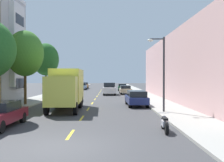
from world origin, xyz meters
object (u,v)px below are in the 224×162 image
Objects in this scene: street_lamp at (162,68)px; parked_sedan_teal at (73,89)px; parked_sedan_champagne at (125,90)px; parked_motorcycle at (165,124)px; street_tree_second at (25,54)px; delivery_box_truck at (67,87)px; street_tree_third at (46,60)px; parked_suv_silver at (59,92)px; parked_hatchback_sky at (82,86)px; parked_sedan_forest at (122,87)px; parked_wagon_navy at (136,98)px; parked_hatchback_orange at (85,85)px; moving_white_sedan at (109,89)px.

street_lamp is 1.27× the size of parked_sedan_teal.
parked_sedan_champagne is 2.20× the size of parked_motorcycle.
street_tree_second is 6.40m from delivery_box_truck.
street_tree_third is 18.27m from street_lamp.
parked_suv_silver is 1.06× the size of parked_sedan_champagne.
parked_motorcycle is (-1.18, -6.66, -3.13)m from street_lamp.
parked_sedan_forest is (8.82, -3.96, -0.01)m from parked_hatchback_sky.
parked_sedan_champagne is 17.79m from parked_wagon_navy.
parked_hatchback_sky is at bearing 85.17° from street_tree_third.
parked_wagon_navy reaches higher than parked_motorcycle.
parked_sedan_forest is (8.90, 22.05, -0.24)m from parked_suv_silver.
parked_wagon_navy is (10.87, -8.41, -4.29)m from street_tree_third.
parked_suv_silver is at bearing 131.59° from street_lamp.
parked_sedan_forest is (8.94, -10.14, -0.01)m from parked_hatchback_orange.
parked_wagon_navy is (0.02, -17.79, 0.05)m from parked_sedan_champagne.
parked_hatchback_orange reaches higher than parked_motorcycle.
moving_white_sedan is at bearing 62.56° from street_tree_second.
street_tree_second is 11.70m from parked_wagon_navy.
parked_hatchback_orange is 23.57m from moving_white_sedan.
parked_sedan_teal reaches higher than parked_motorcycle.
parked_suv_silver is 11.12m from parked_wagon_navy.
street_lamp is 1.22× the size of parked_wagon_navy.
parked_wagon_navy is at bearing -1.87° from street_tree_second.
street_lamp is at bearing -74.75° from parked_hatchback_sky.
parked_wagon_navy reaches higher than parked_sedan_forest.
parked_suv_silver and moving_white_sedan have the same top height.
street_tree_third is 1.48× the size of parked_wagon_navy.
street_lamp reaches higher than parked_hatchback_orange.
parked_sedan_forest is at bearing 68.03° from parked_suv_silver.
delivery_box_truck is 21.55m from parked_sedan_champagne.
parked_hatchback_sky is at bearing 105.25° from street_lamp.
delivery_box_truck is at bearing -101.27° from parked_sedan_forest.
parked_sedan_champagne is 0.94× the size of moving_white_sedan.
street_tree_third is 1.22× the size of street_lamp.
street_lamp is 5.87m from parked_wagon_navy.
moving_white_sedan is at bearing 43.34° from street_tree_third.
parked_hatchback_sky is at bearing 105.10° from parked_wagon_navy.
parked_wagon_navy is at bearing 91.38° from parked_motorcycle.
parked_suv_silver is 1.20× the size of parked_hatchback_orange.
street_tree_third is at bearing 112.28° from delivery_box_truck.
parked_hatchback_sky and parked_wagon_navy have the same top height.
parked_sedan_forest is (-1.45, 33.71, -2.80)m from street_lamp.
parked_hatchback_sky is 0.88× the size of parked_sedan_teal.
parked_sedan_champagne is (10.85, 9.39, -4.34)m from street_tree_third.
parked_hatchback_sky is 0.84× the size of parked_wagon_navy.
parked_wagon_navy is 16.37m from moving_white_sedan.
street_tree_third is 4.87m from parked_suv_silver.
parked_sedan_teal is at bearing 96.71° from delivery_box_truck.
parked_sedan_champagne is 0.95× the size of parked_wagon_navy.
parked_sedan_forest is 2.21× the size of parked_motorcycle.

